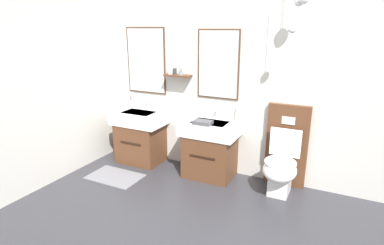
{
  "coord_description": "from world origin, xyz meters",
  "views": [
    {
      "loc": [
        0.83,
        -1.99,
        1.85
      ],
      "look_at": [
        -0.78,
        1.24,
        0.76
      ],
      "focal_mm": 29.66,
      "sensor_mm": 36.0,
      "label": 1
    }
  ],
  "objects": [
    {
      "name": "wall_back",
      "position": [
        -0.02,
        1.76,
        1.27
      ],
      "size": [
        4.86,
        0.52,
        2.52
      ],
      "color": "beige",
      "rests_on": "ground"
    },
    {
      "name": "bath_mat",
      "position": [
        -1.71,
        0.88,
        0.01
      ],
      "size": [
        0.68,
        0.44,
        0.01
      ],
      "primitive_type": "cube",
      "color": "slate",
      "rests_on": "ground"
    },
    {
      "name": "vanity_sink_left",
      "position": [
        -1.71,
        1.49,
        0.38
      ],
      "size": [
        0.71,
        0.5,
        0.73
      ],
      "color": "#56331E",
      "rests_on": "ground"
    },
    {
      "name": "tap_on_left_sink",
      "position": [
        -1.71,
        1.67,
        0.8
      ],
      "size": [
        0.03,
        0.13,
        0.11
      ],
      "color": "silver",
      "rests_on": "vanity_sink_left"
    },
    {
      "name": "vanity_sink_right",
      "position": [
        -0.64,
        1.49,
        0.38
      ],
      "size": [
        0.71,
        0.5,
        0.73
      ],
      "color": "#56331E",
      "rests_on": "ground"
    },
    {
      "name": "tap_on_right_sink",
      "position": [
        -0.64,
        1.67,
        0.8
      ],
      "size": [
        0.03,
        0.13,
        0.11
      ],
      "color": "silver",
      "rests_on": "vanity_sink_right"
    },
    {
      "name": "toilet",
      "position": [
        0.27,
        1.5,
        0.38
      ],
      "size": [
        0.48,
        0.62,
        1.0
      ],
      "color": "#56331E",
      "rests_on": "ground"
    },
    {
      "name": "toothbrush_cup",
      "position": [
        -1.98,
        1.66,
        0.78
      ],
      "size": [
        0.07,
        0.07,
        0.2
      ],
      "color": "silver",
      "rests_on": "vanity_sink_left"
    },
    {
      "name": "soap_dispenser",
      "position": [
        -0.35,
        1.67,
        0.81
      ],
      "size": [
        0.06,
        0.06,
        0.19
      ],
      "color": "white",
      "rests_on": "vanity_sink_right"
    },
    {
      "name": "folded_hand_towel",
      "position": [
        -0.68,
        1.33,
        0.75
      ],
      "size": [
        0.22,
        0.16,
        0.04
      ],
      "primitive_type": "cube",
      "color": "#47474C",
      "rests_on": "vanity_sink_right"
    }
  ]
}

